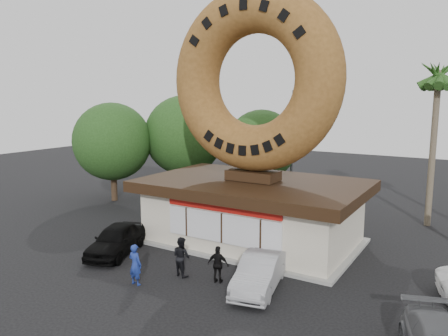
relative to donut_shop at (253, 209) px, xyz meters
name	(u,v)px	position (x,y,z in m)	size (l,w,h in m)	color
ground	(185,283)	(0.00, -5.98, -1.77)	(90.00, 90.00, 0.00)	black
donut_shop	(253,209)	(0.00, 0.00, 0.00)	(11.20, 7.20, 3.80)	beige
giant_donut	(254,80)	(0.00, 0.02, 6.58)	(9.10, 9.10, 2.32)	#97622B
tree_west	(184,135)	(-9.50, 7.02, 2.87)	(6.00, 6.00, 7.65)	#473321
tree_mid	(261,145)	(-4.00, 9.02, 2.25)	(5.20, 5.20, 6.63)	#473321
tree_far	(112,142)	(-13.00, 3.02, 2.56)	(5.60, 5.60, 7.14)	#473321
palm_near	(438,81)	(7.50, 8.02, 6.65)	(2.60, 2.60, 9.75)	#726651
street_lamp	(294,139)	(-1.86, 10.02, 2.72)	(2.11, 0.20, 8.00)	#59595E
person_left	(135,265)	(-1.60, -7.15, -0.92)	(0.62, 0.41, 1.70)	navy
person_center	(181,256)	(-0.55, -5.45, -0.92)	(0.82, 0.64, 1.69)	black
person_right	(218,264)	(1.16, -5.25, -0.99)	(0.90, 0.38, 1.54)	black
car_black	(116,240)	(-4.82, -5.00, -1.05)	(1.69, 4.19, 1.43)	black
car_silver	(259,272)	(2.87, -4.90, -1.09)	(1.43, 4.09, 1.35)	#A3A3A8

